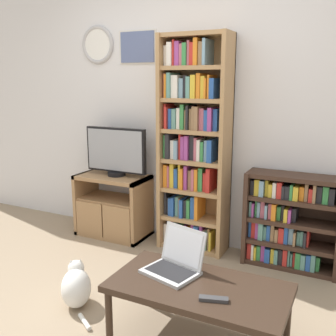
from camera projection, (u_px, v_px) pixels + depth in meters
name	position (u px, v px, depth m)	size (l,w,h in m)	color
ground_plane	(92.00, 330.00, 2.50)	(18.00, 18.00, 0.00)	gray
wall_back	(193.00, 108.00, 3.67)	(6.56, 0.09, 2.60)	silver
tv_stand	(112.00, 206.00, 3.98)	(0.72, 0.40, 0.62)	#9E754C
television	(116.00, 152.00, 3.87)	(0.66, 0.18, 0.48)	black
bookshelf_tall	(193.00, 146.00, 3.56)	(0.63, 0.29, 1.95)	tan
bookshelf_short	(288.00, 221.00, 3.31)	(0.78, 0.28, 0.80)	#3D281E
coffee_table	(199.00, 291.00, 2.31)	(1.05, 0.55, 0.38)	#332319
laptop	(176.00, 261.00, 2.46)	(0.38, 0.36, 0.26)	#B7BABC
remote_near_laptop	(214.00, 299.00, 2.14)	(0.17, 0.09, 0.02)	#38383A
cat	(76.00, 286.00, 2.76)	(0.44, 0.39, 0.31)	white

